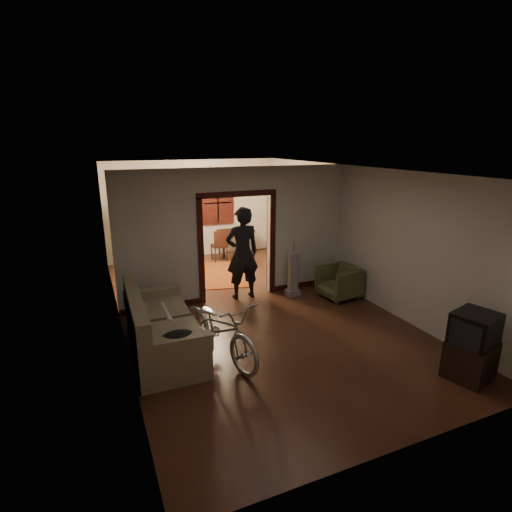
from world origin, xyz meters
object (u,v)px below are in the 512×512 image
desk (236,243)px  locker (146,234)px  armchair (339,282)px  sofa (163,322)px  person (242,253)px  bicycle (220,328)px

desk → locker: bearing=-173.6°
armchair → desk: bearing=-173.2°
sofa → locker: bearing=85.6°
person → locker: size_ratio=1.13×
bicycle → armchair: (3.17, 1.40, -0.15)m
bicycle → armchair: bearing=7.2°
armchair → bicycle: bearing=-71.4°
bicycle → desk: bearing=50.6°
sofa → armchair: size_ratio=2.87×
locker → desk: (2.60, 0.04, -0.51)m
person → desk: size_ratio=1.97×
armchair → locker: size_ratio=0.44×
armchair → desk: 4.18m
sofa → bicycle: bearing=-35.7°
armchair → locker: (-3.46, 4.05, 0.53)m
locker → desk: locker is taller
bicycle → person: bearing=44.2°
bicycle → locker: 5.47m
sofa → armchair: bearing=13.0°
person → desk: bearing=-107.4°
desk → sofa: bearing=-116.5°
sofa → armchair: (3.94, 0.82, -0.16)m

